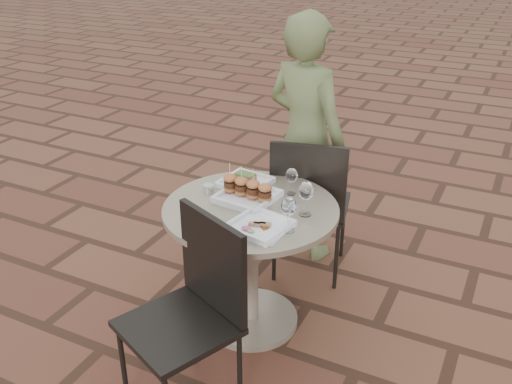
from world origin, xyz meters
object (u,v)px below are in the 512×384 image
at_px(chair_near, 195,300).
at_px(plate_sliders, 247,192).
at_px(chair_far, 310,198).
at_px(cafe_table, 251,248).
at_px(plate_tuna, 260,225).
at_px(plate_salmon, 245,181).
at_px(diner, 306,139).

xyz_separation_m(chair_near, plate_sliders, (-0.08, 0.66, 0.22)).
relative_size(chair_far, chair_near, 1.00).
distance_m(cafe_table, chair_near, 0.60).
bearing_deg(chair_far, plate_tuna, 79.69).
bearing_deg(plate_salmon, cafe_table, -56.53).
bearing_deg(plate_sliders, cafe_table, -51.68).
xyz_separation_m(cafe_table, diner, (-0.05, 0.87, 0.31)).
xyz_separation_m(chair_near, plate_tuna, (0.11, 0.41, 0.20)).
height_order(cafe_table, chair_near, chair_near).
bearing_deg(cafe_table, plate_tuna, -52.50).
bearing_deg(plate_sliders, chair_far, 71.85).
distance_m(cafe_table, plate_tuna, 0.35).
bearing_deg(plate_salmon, diner, 81.77).
xyz_separation_m(chair_far, plate_tuna, (0.03, -0.74, 0.20)).
bearing_deg(diner, chair_near, 109.96).
height_order(diner, plate_tuna, diner).
bearing_deg(diner, cafe_table, 110.45).
distance_m(chair_far, plate_salmon, 0.47).
bearing_deg(plate_tuna, diner, 100.22).
height_order(chair_near, diner, diner).
height_order(plate_salmon, plate_tuna, plate_salmon).
xyz_separation_m(chair_far, chair_near, (-0.08, -1.15, 0.00)).
bearing_deg(diner, chair_far, 134.49).
relative_size(chair_far, plate_salmon, 3.41).
bearing_deg(chair_near, plate_tuna, 98.09).
distance_m(chair_far, diner, 0.42).
xyz_separation_m(chair_far, plate_sliders, (-0.16, -0.49, 0.22)).
xyz_separation_m(cafe_table, plate_sliders, (-0.05, 0.07, 0.29)).
xyz_separation_m(chair_far, diner, (-0.16, 0.31, 0.24)).
height_order(chair_far, plate_salmon, chair_far).
bearing_deg(cafe_table, diner, 93.41).
xyz_separation_m(chair_near, diner, (-0.07, 1.46, 0.24)).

